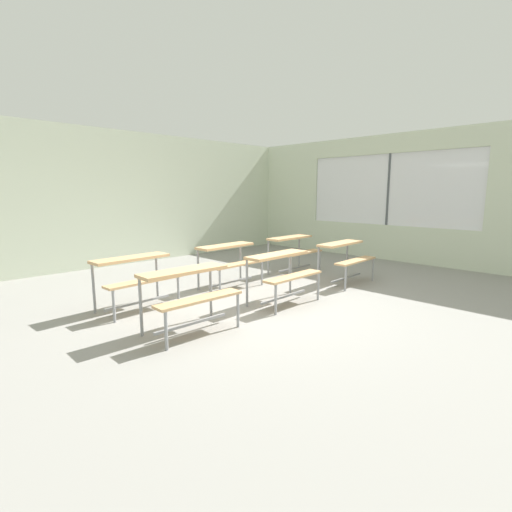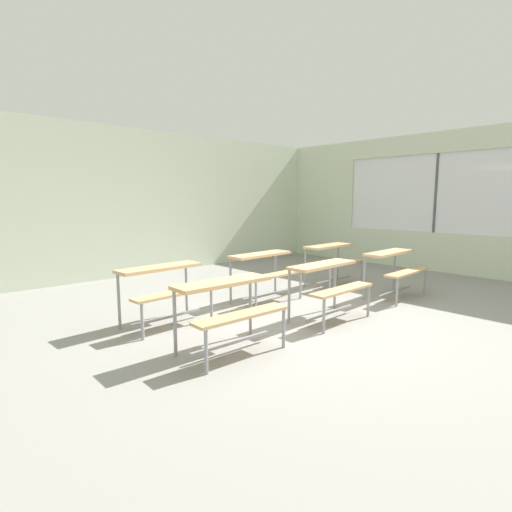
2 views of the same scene
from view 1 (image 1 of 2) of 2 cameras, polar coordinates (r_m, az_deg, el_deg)
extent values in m
cube|color=gray|center=(5.61, 0.11, -7.74)|extent=(10.00, 9.00, 0.05)
cube|color=beige|center=(9.11, -20.54, 8.11)|extent=(10.00, 0.12, 3.00)
cube|color=beige|center=(9.65, 21.62, 1.69)|extent=(0.12, 9.00, 0.85)
cube|color=beige|center=(9.63, 22.52, 15.66)|extent=(0.12, 9.00, 0.45)
cube|color=beige|center=(11.45, 5.33, 9.89)|extent=(0.12, 1.90, 1.70)
cube|color=white|center=(9.78, 19.38, 9.42)|extent=(0.02, 4.20, 1.70)
cube|color=#4C5156|center=(9.78, 19.38, 9.42)|extent=(0.06, 0.05, 1.70)
cube|color=tan|center=(4.60, -10.88, -2.24)|extent=(1.11, 0.34, 0.04)
cube|color=tan|center=(4.41, -8.49, -6.45)|extent=(1.10, 0.24, 0.03)
cylinder|color=gray|center=(4.57, -17.01, -7.24)|extent=(0.04, 0.04, 0.72)
cylinder|color=gray|center=(5.07, -6.85, -5.20)|extent=(0.04, 0.04, 0.72)
cylinder|color=gray|center=(4.15, -13.43, -10.85)|extent=(0.04, 0.04, 0.44)
cylinder|color=gray|center=(4.70, -2.75, -8.13)|extent=(0.04, 0.04, 0.44)
cube|color=gray|center=(4.65, -9.69, -10.00)|extent=(1.00, 0.05, 0.03)
cube|color=tan|center=(5.67, 3.21, 0.16)|extent=(1.11, 0.34, 0.04)
cube|color=tan|center=(5.52, 5.70, -3.09)|extent=(1.10, 0.24, 0.03)
cylinder|color=gray|center=(5.47, -1.37, -4.01)|extent=(0.04, 0.04, 0.72)
cylinder|color=gray|center=(6.20, 5.21, -2.42)|extent=(0.04, 0.04, 0.72)
cylinder|color=gray|center=(5.15, 2.98, -6.53)|extent=(0.04, 0.04, 0.44)
cylinder|color=gray|center=(5.91, 9.36, -4.50)|extent=(0.04, 0.04, 0.44)
cube|color=gray|center=(5.72, 4.22, -6.14)|extent=(1.00, 0.05, 0.03)
cube|color=tan|center=(7.07, 12.66, 1.85)|extent=(1.11, 0.36, 0.04)
cube|color=tan|center=(6.96, 14.84, -0.70)|extent=(1.11, 0.26, 0.03)
cylinder|color=gray|center=(6.78, 9.37, -1.45)|extent=(0.04, 0.04, 0.72)
cylinder|color=gray|center=(7.62, 13.57, -0.37)|extent=(0.04, 0.04, 0.72)
cylinder|color=gray|center=(6.53, 13.35, -3.28)|extent=(0.04, 0.04, 0.44)
cylinder|color=gray|center=(7.40, 17.22, -1.94)|extent=(0.04, 0.04, 0.44)
cube|color=gray|center=(7.11, 13.44, -3.21)|extent=(1.00, 0.07, 0.03)
cube|color=tan|center=(5.65, -18.37, -0.34)|extent=(1.11, 0.37, 0.04)
cube|color=tan|center=(5.44, -16.55, -3.65)|extent=(1.11, 0.27, 0.03)
cylinder|color=gray|center=(5.63, -23.32, -4.43)|extent=(0.04, 0.04, 0.72)
cylinder|color=gray|center=(6.09, -14.74, -2.92)|extent=(0.04, 0.04, 0.72)
cylinder|color=gray|center=(5.18, -20.67, -7.05)|extent=(0.04, 0.04, 0.44)
cylinder|color=gray|center=(5.68, -11.64, -5.16)|extent=(0.04, 0.04, 0.44)
cube|color=gray|center=(5.67, -17.33, -6.69)|extent=(1.00, 0.08, 0.03)
cube|color=tan|center=(6.61, -4.64, 1.52)|extent=(1.11, 0.36, 0.04)
cube|color=tan|center=(6.43, -2.69, -1.23)|extent=(1.11, 0.26, 0.03)
cylinder|color=gray|center=(6.46, -8.72, -1.99)|extent=(0.04, 0.04, 0.72)
cylinder|color=gray|center=(7.11, -2.38, -0.82)|extent=(0.04, 0.04, 0.72)
cylinder|color=gray|center=(6.08, -5.48, -4.02)|extent=(0.04, 0.04, 0.44)
cylinder|color=gray|center=(6.76, 0.90, -2.57)|extent=(0.04, 0.04, 0.44)
cube|color=gray|center=(6.63, -3.76, -3.91)|extent=(1.00, 0.06, 0.03)
cube|color=tan|center=(7.81, 5.13, 2.78)|extent=(1.10, 0.34, 0.04)
cube|color=tan|center=(7.65, 6.95, 0.48)|extent=(1.10, 0.24, 0.03)
cylinder|color=gray|center=(7.58, 1.88, -0.16)|extent=(0.04, 0.04, 0.72)
cylinder|color=gray|center=(8.33, 6.52, 0.69)|extent=(0.04, 0.04, 0.72)
cylinder|color=gray|center=(7.25, 5.08, -1.77)|extent=(0.04, 0.04, 0.44)
cylinder|color=gray|center=(8.04, 9.60, -0.73)|extent=(0.04, 0.04, 0.44)
cube|color=gray|center=(7.82, 5.85, -1.83)|extent=(1.00, 0.05, 0.03)
camera|label=2|loc=(0.49, -45.96, -0.30)|focal=28.00mm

